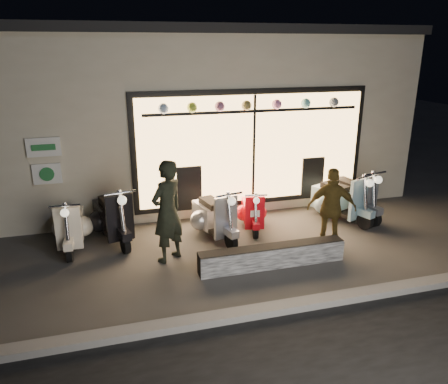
# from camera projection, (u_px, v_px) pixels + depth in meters

# --- Properties ---
(ground) EXTENTS (40.00, 40.00, 0.00)m
(ground) POSITION_uv_depth(u_px,v_px,m) (246.00, 252.00, 8.35)
(ground) COLOR #383533
(ground) RESTS_ON ground
(kerb) EXTENTS (40.00, 0.25, 0.12)m
(kerb) POSITION_uv_depth(u_px,v_px,m) (288.00, 307.00, 6.51)
(kerb) COLOR slate
(kerb) RESTS_ON ground
(shop_building) EXTENTS (10.20, 6.23, 4.20)m
(shop_building) POSITION_uv_depth(u_px,v_px,m) (191.00, 108.00, 12.23)
(shop_building) COLOR beige
(shop_building) RESTS_ON ground
(graffiti_barrier) EXTENTS (2.67, 0.28, 0.40)m
(graffiti_barrier) POSITION_uv_depth(u_px,v_px,m) (272.00, 256.00, 7.77)
(graffiti_barrier) COLOR black
(graffiti_barrier) RESTS_ON ground
(scooter_silver) EXTENTS (0.70, 1.51, 1.08)m
(scooter_silver) POSITION_uv_depth(u_px,v_px,m) (212.00, 216.00, 8.99)
(scooter_silver) COLOR black
(scooter_silver) RESTS_ON ground
(scooter_red) EXTENTS (0.57, 1.26, 0.89)m
(scooter_red) POSITION_uv_depth(u_px,v_px,m) (252.00, 211.00, 9.46)
(scooter_red) COLOR black
(scooter_red) RESTS_ON ground
(scooter_black) EXTENTS (0.77, 1.63, 1.16)m
(scooter_black) POSITION_uv_depth(u_px,v_px,m) (112.00, 216.00, 8.87)
(scooter_black) COLOR black
(scooter_black) RESTS_ON ground
(scooter_cream) EXTENTS (0.48, 1.44, 1.03)m
(scooter_cream) POSITION_uv_depth(u_px,v_px,m) (72.00, 225.00, 8.56)
(scooter_cream) COLOR black
(scooter_cream) RESTS_ON ground
(scooter_blue) EXTENTS (0.86, 1.56, 1.13)m
(scooter_blue) POSITION_uv_depth(u_px,v_px,m) (336.00, 199.00, 9.89)
(scooter_blue) COLOR black
(scooter_blue) RESTS_ON ground
(scooter_grey) EXTENTS (0.71, 1.62, 1.15)m
(scooter_grey) POSITION_uv_depth(u_px,v_px,m) (348.00, 195.00, 10.12)
(scooter_grey) COLOR black
(scooter_grey) RESTS_ON ground
(man) EXTENTS (0.82, 0.77, 1.89)m
(man) POSITION_uv_depth(u_px,v_px,m) (167.00, 212.00, 7.78)
(man) COLOR black
(man) RESTS_ON ground
(woman) EXTENTS (1.01, 0.73, 1.58)m
(woman) POSITION_uv_depth(u_px,v_px,m) (332.00, 208.00, 8.38)
(woman) COLOR brown
(woman) RESTS_ON ground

